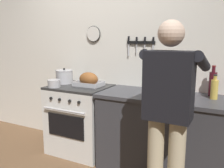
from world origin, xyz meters
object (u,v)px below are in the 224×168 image
Objects in this scene: saucepan at (54,83)px; bottle_cooking_oil at (214,89)px; roasting_pan at (89,80)px; bottle_wine_red at (213,83)px; stove at (80,119)px; bottle_dish_soap at (173,85)px; person_cook at (169,108)px; stock_pot at (64,77)px; bottle_hot_sauce at (191,87)px; cutting_board at (172,98)px; bottle_soy_sauce at (166,88)px.

bottle_cooking_oil is at bearing 8.35° from saucepan.
bottle_wine_red is (1.46, 0.18, 0.05)m from roasting_pan.
bottle_dish_soap is at bearing 10.66° from stove.
person_cook reaches higher than roasting_pan.
person_cook is at bearing -23.39° from stock_pot.
person_cook is 0.76m from bottle_cooking_oil.
bottle_hot_sauce is 0.23m from bottle_wine_red.
person_cook is at bearing -112.06° from bottle_cooking_oil.
person_cook reaches higher than cutting_board.
roasting_pan reaches higher than stove.
bottle_dish_soap reaches higher than stove.
stove is 5.62× the size of saucepan.
bottle_dish_soap is at bearing 6.06° from stock_pot.
cutting_board is 0.20m from bottle_soy_sauce.
bottle_soy_sauce is at bearing 1.63° from stove.
bottle_soy_sauce is at bearing 9.99° from saucepan.
saucepan is 1.88m from bottle_wine_red.
bottle_wine_red is at bearing 7.20° from stove.
bottle_soy_sauce is at bearing -159.85° from bottle_wine_red.
person_cook reaches higher than bottle_dish_soap.
stock_pot is 1.89m from bottle_wine_red.
stove is 3.84× the size of stock_pot.
bottle_dish_soap is 0.43m from bottle_wine_red.
bottle_dish_soap is (-0.08, 0.35, 0.07)m from cutting_board.
bottle_dish_soap is (1.16, 0.22, 0.53)m from stove.
bottle_soy_sauce is (1.37, 0.24, 0.03)m from saucepan.
roasting_pan is 1.99× the size of bottle_soy_sauce.
stock_pot is 1.67m from bottle_hot_sauce.
stock_pot is at bearing -176.42° from bottle_hot_sauce.
bottle_wine_red is (0.25, 0.84, 0.09)m from person_cook.
bottle_hot_sauce is (1.24, 0.15, 0.00)m from roasting_pan.
person_cook is at bearing -28.62° from roasting_pan.
bottle_wine_red is (0.35, 0.33, 0.13)m from cutting_board.
bottle_cooking_oil is (0.03, -0.14, -0.03)m from bottle_wine_red.
stock_pot is at bearing 172.93° from cutting_board.
stock_pot is 0.91× the size of bottle_cooking_oil.
bottle_dish_soap is at bearing 79.39° from bottle_soy_sauce.
bottle_wine_red reaches higher than bottle_cooking_oil.
person_cook is at bearing -106.75° from bottle_wine_red.
bottle_hot_sauce reaches higher than cutting_board.
person_cook is 0.81m from bottle_hot_sauce.
saucepan is 1.47m from bottle_dish_soap.
saucepan is at bearing -139.25° from stove.
cutting_board is at bearing 3.23° from saucepan.
bottle_hot_sauce is at bearing 13.19° from saucepan.
bottle_cooking_oil is (1.49, 0.05, 0.02)m from roasting_pan.
bottle_soy_sauce is (1.42, -0.03, -0.02)m from stock_pot.
stove is 2.50× the size of cutting_board.
cutting_board is 0.44m from bottle_cooking_oil.
bottle_cooking_oil is at bearing -76.75° from bottle_wine_red.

